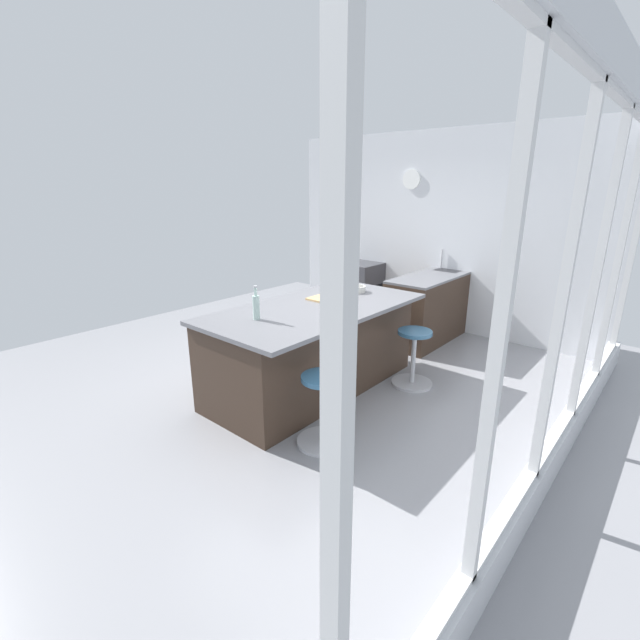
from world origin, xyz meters
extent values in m
plane|color=gray|center=(0.00, 0.00, 0.00)|extent=(7.29, 7.29, 0.00)
cube|color=silver|center=(0.00, 2.44, 2.71)|extent=(5.61, 0.12, 0.23)
cube|color=silver|center=(0.00, 2.44, 0.14)|extent=(5.61, 0.12, 0.28)
cube|color=silver|center=(0.00, 2.44, 2.59)|extent=(5.16, 0.06, 0.06)
cube|color=silver|center=(0.00, 2.44, 0.28)|extent=(5.16, 0.06, 0.06)
cube|color=silver|center=(-2.58, 2.44, 1.44)|extent=(0.05, 0.06, 2.31)
cube|color=silver|center=(-1.55, 2.44, 1.44)|extent=(0.05, 0.06, 2.31)
cube|color=silver|center=(-0.52, 2.44, 1.44)|extent=(0.05, 0.06, 2.31)
cube|color=silver|center=(0.52, 2.44, 1.44)|extent=(0.05, 0.06, 2.31)
cube|color=silver|center=(1.55, 2.44, 1.44)|extent=(0.05, 0.06, 2.31)
cube|color=silver|center=(2.58, 2.44, 1.44)|extent=(0.05, 0.06, 2.31)
cube|color=silver|center=(-2.80, 0.00, 1.41)|extent=(0.12, 4.89, 2.82)
cylinder|color=white|center=(-2.73, -0.40, 2.15)|extent=(0.03, 0.28, 0.28)
cube|color=#38281E|center=(-2.45, 0.32, 0.44)|extent=(2.11, 0.60, 0.87)
cube|color=slate|center=(-2.45, 0.32, 0.89)|extent=(2.11, 0.60, 0.03)
cube|color=#38383D|center=(-2.72, 0.32, 0.84)|extent=(0.44, 0.36, 0.12)
cylinder|color=#B7B7BC|center=(-2.72, 0.17, 1.04)|extent=(0.02, 0.02, 0.28)
cube|color=#38383D|center=(-2.45, -1.08, 0.44)|extent=(0.60, 0.60, 0.87)
cube|color=black|center=(-2.45, -0.78, 0.39)|extent=(0.44, 0.01, 0.32)
cube|color=#38281E|center=(0.06, 0.12, 0.43)|extent=(2.29, 0.99, 0.87)
cube|color=slate|center=(0.06, 0.17, 0.89)|extent=(2.35, 1.19, 0.04)
cylinder|color=#B7B7BC|center=(-0.69, 0.90, 0.01)|extent=(0.44, 0.44, 0.03)
cylinder|color=#B7B7BC|center=(-0.69, 0.90, 0.30)|extent=(0.05, 0.05, 0.56)
cylinder|color=#336084|center=(-0.69, 0.90, 0.60)|extent=(0.36, 0.36, 0.04)
cylinder|color=#B7B7BC|center=(0.80, 0.90, 0.01)|extent=(0.44, 0.44, 0.03)
cylinder|color=#B7B7BC|center=(0.80, 0.90, 0.30)|extent=(0.05, 0.05, 0.56)
cylinder|color=#336084|center=(0.80, 0.90, 0.60)|extent=(0.36, 0.36, 0.04)
cube|color=tan|center=(-0.23, 0.04, 0.92)|extent=(0.36, 0.24, 0.02)
sphere|color=gold|center=(-0.26, 0.09, 0.96)|extent=(0.07, 0.07, 0.07)
cylinder|color=silver|center=(0.75, 0.06, 1.02)|extent=(0.06, 0.06, 0.22)
cylinder|color=silver|center=(0.75, 0.06, 1.17)|extent=(0.03, 0.03, 0.08)
cylinder|color=#B7B7BC|center=(0.75, 0.06, 1.21)|extent=(0.03, 0.03, 0.02)
cylinder|color=silver|center=(-0.70, 0.11, 0.94)|extent=(0.22, 0.22, 0.07)
cylinder|color=slate|center=(-0.70, 0.11, 0.96)|extent=(0.18, 0.18, 0.04)
camera|label=1|loc=(3.25, 2.97, 2.08)|focal=24.54mm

